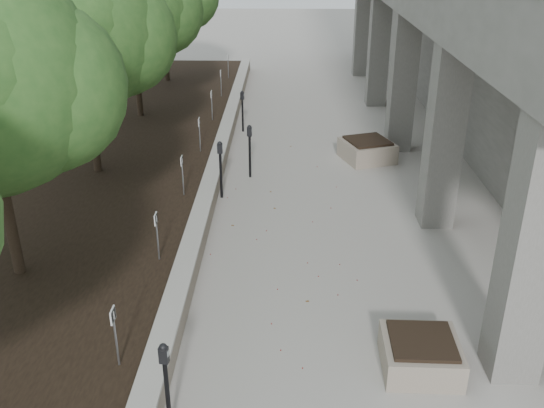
# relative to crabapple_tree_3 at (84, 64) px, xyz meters

# --- Properties ---
(retaining_wall) EXTENTS (0.39, 26.00, 0.50)m
(retaining_wall) POSITION_rel_crabapple_tree_3_xyz_m (2.97, 1.00, -2.87)
(retaining_wall) COLOR #A19280
(retaining_wall) RESTS_ON ground
(planting_bed) EXTENTS (7.00, 26.00, 0.40)m
(planting_bed) POSITION_rel_crabapple_tree_3_xyz_m (-0.70, 1.00, -2.92)
(planting_bed) COLOR black
(planting_bed) RESTS_ON ground
(crabapple_tree_3) EXTENTS (4.60, 4.00, 5.44)m
(crabapple_tree_3) POSITION_rel_crabapple_tree_3_xyz_m (0.00, 0.00, 0.00)
(crabapple_tree_3) COLOR #2C5922
(crabapple_tree_3) RESTS_ON planting_bed
(crabapple_tree_4) EXTENTS (4.60, 4.00, 5.44)m
(crabapple_tree_4) POSITION_rel_crabapple_tree_3_xyz_m (0.00, 5.00, 0.00)
(crabapple_tree_4) COLOR #2C5922
(crabapple_tree_4) RESTS_ON planting_bed
(crabapple_tree_5) EXTENTS (4.60, 4.00, 5.44)m
(crabapple_tree_5) POSITION_rel_crabapple_tree_3_xyz_m (0.00, 10.00, 0.00)
(crabapple_tree_5) COLOR #2C5922
(crabapple_tree_5) RESTS_ON planting_bed
(parking_sign_2) EXTENTS (0.04, 0.22, 0.96)m
(parking_sign_2) POSITION_rel_crabapple_tree_3_xyz_m (2.45, -7.50, -2.24)
(parking_sign_2) COLOR black
(parking_sign_2) RESTS_ON planting_bed
(parking_sign_3) EXTENTS (0.04, 0.22, 0.96)m
(parking_sign_3) POSITION_rel_crabapple_tree_3_xyz_m (2.45, -4.50, -2.24)
(parking_sign_3) COLOR black
(parking_sign_3) RESTS_ON planting_bed
(parking_sign_4) EXTENTS (0.04, 0.22, 0.96)m
(parking_sign_4) POSITION_rel_crabapple_tree_3_xyz_m (2.45, -1.50, -2.24)
(parking_sign_4) COLOR black
(parking_sign_4) RESTS_ON planting_bed
(parking_sign_5) EXTENTS (0.04, 0.22, 0.96)m
(parking_sign_5) POSITION_rel_crabapple_tree_3_xyz_m (2.45, 1.50, -2.24)
(parking_sign_5) COLOR black
(parking_sign_5) RESTS_ON planting_bed
(parking_sign_6) EXTENTS (0.04, 0.22, 0.96)m
(parking_sign_6) POSITION_rel_crabapple_tree_3_xyz_m (2.45, 4.50, -2.24)
(parking_sign_6) COLOR black
(parking_sign_6) RESTS_ON planting_bed
(parking_sign_7) EXTENTS (0.04, 0.22, 0.96)m
(parking_sign_7) POSITION_rel_crabapple_tree_3_xyz_m (2.45, 7.50, -2.24)
(parking_sign_7) COLOR black
(parking_sign_7) RESTS_ON planting_bed
(parking_sign_8) EXTENTS (0.04, 0.22, 0.96)m
(parking_sign_8) POSITION_rel_crabapple_tree_3_xyz_m (2.45, 10.50, -2.24)
(parking_sign_8) COLOR black
(parking_sign_8) RESTS_ON planting_bed
(parking_meter_2) EXTENTS (0.15, 0.12, 1.39)m
(parking_meter_2) POSITION_rel_crabapple_tree_3_xyz_m (3.30, -8.28, -2.42)
(parking_meter_2) COLOR black
(parking_meter_2) RESTS_ON ground
(parking_meter_3) EXTENTS (0.15, 0.12, 1.45)m
(parking_meter_3) POSITION_rel_crabapple_tree_3_xyz_m (3.88, 0.61, -2.39)
(parking_meter_3) COLOR black
(parking_meter_3) RESTS_ON ground
(parking_meter_4) EXTENTS (0.15, 0.11, 1.46)m
(parking_meter_4) POSITION_rel_crabapple_tree_3_xyz_m (3.25, -0.74, -2.39)
(parking_meter_4) COLOR black
(parking_meter_4) RESTS_ON ground
(parking_meter_5) EXTENTS (0.15, 0.13, 1.35)m
(parking_meter_5) POSITION_rel_crabapple_tree_3_xyz_m (3.43, 4.54, -2.44)
(parking_meter_5) COLOR black
(parking_meter_5) RESTS_ON ground
(planter_front) EXTENTS (1.17, 1.17, 0.53)m
(planter_front) POSITION_rel_crabapple_tree_3_xyz_m (6.87, -7.00, -2.85)
(planter_front) COLOR #A19280
(planter_front) RESTS_ON ground
(planter_back) EXTENTS (1.67, 1.67, 0.61)m
(planter_back) POSITION_rel_crabapple_tree_3_xyz_m (7.17, 2.00, -2.81)
(planter_back) COLOR #A19280
(planter_back) RESTS_ON ground
(berry_scatter) EXTENTS (3.30, 14.10, 0.02)m
(berry_scatter) POSITION_rel_crabapple_tree_3_xyz_m (4.70, -3.00, -3.11)
(berry_scatter) COLOR maroon
(berry_scatter) RESTS_ON ground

